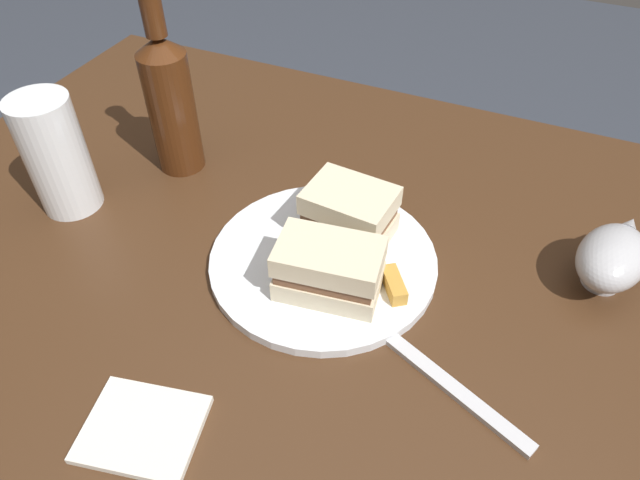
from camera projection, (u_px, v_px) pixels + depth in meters
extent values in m
cube|color=#422816|center=(318.00, 398.00, 0.97)|extent=(1.22, 0.84, 0.71)
cylinder|color=white|center=(323.00, 260.00, 0.70)|extent=(0.28, 0.28, 0.01)
cube|color=beige|center=(329.00, 281.00, 0.65)|extent=(0.13, 0.09, 0.03)
cube|color=brown|center=(329.00, 269.00, 0.64)|extent=(0.12, 0.08, 0.01)
cube|color=beige|center=(329.00, 256.00, 0.62)|extent=(0.13, 0.09, 0.03)
cube|color=beige|center=(349.00, 226.00, 0.72)|extent=(0.11, 0.09, 0.03)
cube|color=brown|center=(349.00, 214.00, 0.70)|extent=(0.10, 0.08, 0.01)
cube|color=beige|center=(350.00, 200.00, 0.69)|extent=(0.11, 0.09, 0.03)
cube|color=gold|center=(394.00, 285.00, 0.65)|extent=(0.04, 0.05, 0.02)
cube|color=gold|center=(369.00, 234.00, 0.71)|extent=(0.04, 0.04, 0.02)
cube|color=gold|center=(368.00, 232.00, 0.71)|extent=(0.03, 0.05, 0.02)
cube|color=#B77F33|center=(371.00, 242.00, 0.70)|extent=(0.04, 0.04, 0.02)
cube|color=#B77F33|center=(376.00, 225.00, 0.72)|extent=(0.04, 0.04, 0.02)
cylinder|color=white|center=(56.00, 155.00, 0.73)|extent=(0.08, 0.08, 0.16)
cylinder|color=orange|center=(66.00, 179.00, 0.76)|extent=(0.07, 0.07, 0.08)
cylinder|color=#B7B7BC|center=(602.00, 277.00, 0.68)|extent=(0.04, 0.04, 0.02)
ellipsoid|color=#B7B7BC|center=(612.00, 257.00, 0.65)|extent=(0.10, 0.13, 0.06)
ellipsoid|color=#381E0F|center=(614.00, 253.00, 0.65)|extent=(0.08, 0.10, 0.02)
cone|color=#B7B7BC|center=(630.00, 225.00, 0.67)|extent=(0.03, 0.03, 0.02)
cylinder|color=#47230F|center=(173.00, 113.00, 0.79)|extent=(0.07, 0.07, 0.17)
cone|color=#47230F|center=(159.00, 45.00, 0.72)|extent=(0.07, 0.07, 0.02)
cylinder|color=#47230F|center=(152.00, 12.00, 0.69)|extent=(0.03, 0.03, 0.06)
cube|color=silver|center=(143.00, 429.00, 0.54)|extent=(0.13, 0.11, 0.01)
cube|color=silver|center=(455.00, 390.00, 0.57)|extent=(0.17, 0.09, 0.01)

